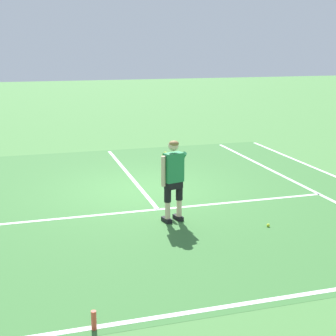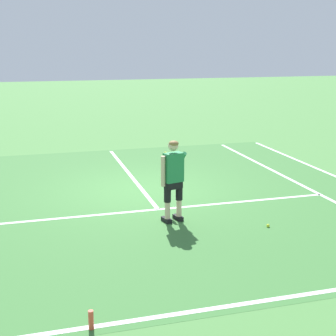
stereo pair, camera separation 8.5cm
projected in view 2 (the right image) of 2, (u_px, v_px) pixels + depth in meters
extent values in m
plane|color=#477F3D|center=(142.00, 189.00, 12.46)|extent=(80.00, 80.00, 0.00)
cube|color=#387033|center=(147.00, 196.00, 11.90)|extent=(10.98, 11.11, 0.00)
cube|color=white|center=(235.00, 305.00, 6.91)|extent=(10.98, 0.10, 0.01)
cube|color=white|center=(158.00, 209.00, 10.93)|extent=(8.23, 0.10, 0.01)
cube|color=white|center=(129.00, 174.00, 13.91)|extent=(0.10, 6.40, 0.01)
cube|color=white|center=(298.00, 183.00, 12.99)|extent=(0.10, 10.71, 0.01)
cube|color=black|center=(166.00, 220.00, 10.15)|extent=(0.18, 0.30, 0.09)
cube|color=black|center=(178.00, 218.00, 10.28)|extent=(0.18, 0.30, 0.09)
cylinder|color=beige|center=(167.00, 210.00, 10.06)|extent=(0.11, 0.11, 0.36)
cylinder|color=black|center=(167.00, 192.00, 9.97)|extent=(0.14, 0.14, 0.41)
cylinder|color=beige|center=(179.00, 208.00, 10.20)|extent=(0.11, 0.11, 0.36)
cylinder|color=black|center=(179.00, 190.00, 10.10)|extent=(0.14, 0.14, 0.41)
cube|color=black|center=(173.00, 184.00, 9.99)|extent=(0.38, 0.28, 0.20)
cube|color=#28844C|center=(173.00, 167.00, 9.91)|extent=(0.42, 0.31, 0.60)
cylinder|color=beige|center=(163.00, 171.00, 9.81)|extent=(0.09, 0.09, 0.62)
cylinder|color=#28844C|center=(182.00, 158.00, 10.08)|extent=(0.15, 0.28, 0.29)
cylinder|color=beige|center=(178.00, 162.00, 10.31)|extent=(0.15, 0.30, 0.14)
sphere|color=beige|center=(173.00, 146.00, 9.81)|extent=(0.21, 0.21, 0.21)
ellipsoid|color=olive|center=(174.00, 143.00, 9.78)|extent=(0.24, 0.24, 0.12)
cylinder|color=#232326|center=(174.00, 161.00, 10.51)|extent=(0.08, 0.20, 0.03)
cylinder|color=yellow|center=(170.00, 160.00, 10.63)|extent=(0.05, 0.10, 0.02)
torus|color=yellow|center=(166.00, 158.00, 10.79)|extent=(0.10, 0.29, 0.30)
cylinder|color=silver|center=(166.00, 158.00, 10.79)|extent=(0.07, 0.24, 0.25)
sphere|color=#CCE02D|center=(268.00, 226.00, 9.86)|extent=(0.07, 0.07, 0.07)
cylinder|color=#E04C38|center=(91.00, 320.00, 6.30)|extent=(0.07, 0.07, 0.26)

